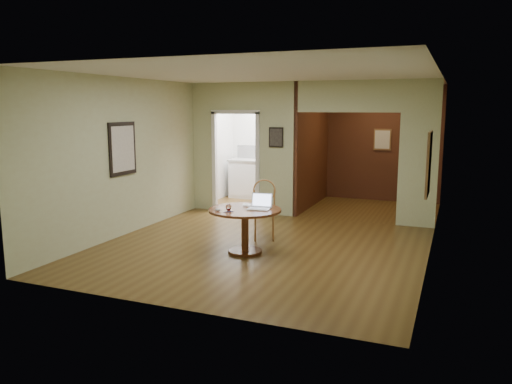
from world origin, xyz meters
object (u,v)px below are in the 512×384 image
at_px(open_laptop, 260,205).
at_px(closed_laptop, 253,206).
at_px(dining_table, 245,220).
at_px(chair, 264,206).

xyz_separation_m(open_laptop, closed_laptop, (-0.15, 0.09, -0.05)).
distance_m(dining_table, open_laptop, 0.33).
bearing_deg(chair, closed_laptop, -103.50).
bearing_deg(dining_table, chair, 92.70).
bearing_deg(closed_laptop, chair, 86.86).
bearing_deg(dining_table, open_laptop, 26.35).
xyz_separation_m(dining_table, closed_laptop, (0.06, 0.19, 0.19)).
relative_size(dining_table, closed_laptop, 3.10).
bearing_deg(dining_table, closed_laptop, 73.75).
bearing_deg(open_laptop, dining_table, -160.23).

